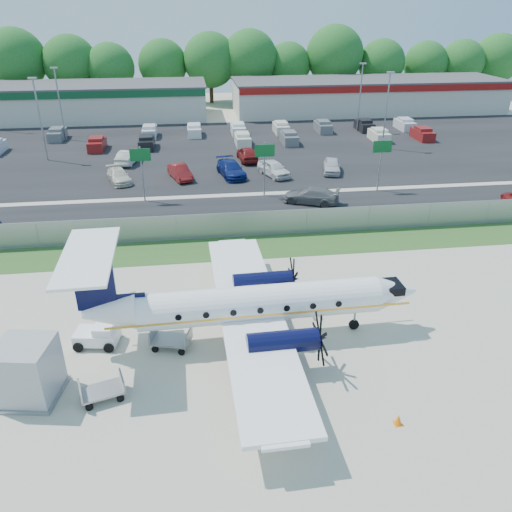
{
  "coord_description": "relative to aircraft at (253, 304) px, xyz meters",
  "views": [
    {
      "loc": [
        -3.52,
        -20.89,
        15.94
      ],
      "look_at": [
        0.0,
        6.0,
        2.3
      ],
      "focal_mm": 35.0,
      "sensor_mm": 36.0,
      "label": 1
    }
  ],
  "objects": [
    {
      "name": "ground",
      "position": [
        0.85,
        -0.86,
        -2.16
      ],
      "size": [
        170.0,
        170.0,
        0.0
      ],
      "primitive_type": "plane",
      "color": "beige",
      "rests_on": "ground"
    },
    {
      "name": "grass_verge",
      "position": [
        0.85,
        11.14,
        -2.15
      ],
      "size": [
        170.0,
        4.0,
        0.02
      ],
      "primitive_type": "cube",
      "color": "#2D561E",
      "rests_on": "ground"
    },
    {
      "name": "access_road",
      "position": [
        0.85,
        18.14,
        -2.15
      ],
      "size": [
        170.0,
        8.0,
        0.02
      ],
      "primitive_type": "cube",
      "color": "black",
      "rests_on": "ground"
    },
    {
      "name": "parking_lot",
      "position": [
        0.85,
        39.14,
        -2.15
      ],
      "size": [
        170.0,
        32.0,
        0.02
      ],
      "primitive_type": "cube",
      "color": "black",
      "rests_on": "ground"
    },
    {
      "name": "perimeter_fence",
      "position": [
        0.85,
        13.14,
        -1.15
      ],
      "size": [
        120.0,
        0.06,
        1.99
      ],
      "color": "gray",
      "rests_on": "ground"
    },
    {
      "name": "building_west",
      "position": [
        -23.15,
        61.13,
        0.47
      ],
      "size": [
        46.4,
        12.4,
        5.24
      ],
      "color": "beige",
      "rests_on": "ground"
    },
    {
      "name": "building_east",
      "position": [
        26.85,
        61.13,
        0.47
      ],
      "size": [
        44.4,
        12.4,
        5.24
      ],
      "color": "beige",
      "rests_on": "ground"
    },
    {
      "name": "sign_left",
      "position": [
        -7.15,
        22.05,
        1.45
      ],
      "size": [
        1.8,
        0.26,
        5.0
      ],
      "color": "gray",
      "rests_on": "ground"
    },
    {
      "name": "sign_mid",
      "position": [
        3.85,
        22.05,
        1.45
      ],
      "size": [
        1.8,
        0.26,
        5.0
      ],
      "color": "gray",
      "rests_on": "ground"
    },
    {
      "name": "sign_right",
      "position": [
        14.85,
        22.05,
        1.45
      ],
      "size": [
        1.8,
        0.26,
        5.0
      ],
      "color": "gray",
      "rests_on": "ground"
    },
    {
      "name": "light_pole_nw",
      "position": [
        -19.15,
        37.14,
        3.08
      ],
      "size": [
        0.9,
        0.35,
        9.09
      ],
      "color": "gray",
      "rests_on": "ground"
    },
    {
      "name": "light_pole_ne",
      "position": [
        20.85,
        37.14,
        3.08
      ],
      "size": [
        0.9,
        0.35,
        9.09
      ],
      "color": "gray",
      "rests_on": "ground"
    },
    {
      "name": "light_pole_sw",
      "position": [
        -19.15,
        47.14,
        3.08
      ],
      "size": [
        0.9,
        0.35,
        9.09
      ],
      "color": "gray",
      "rests_on": "ground"
    },
    {
      "name": "light_pole_se",
      "position": [
        20.85,
        47.14,
        3.08
      ],
      "size": [
        0.9,
        0.35,
        9.09
      ],
      "color": "gray",
      "rests_on": "ground"
    },
    {
      "name": "tree_line",
      "position": [
        0.85,
        73.14,
        -2.16
      ],
      "size": [
        112.0,
        6.0,
        14.0
      ],
      "primitive_type": null,
      "color": "#1C601D",
      "rests_on": "ground"
    },
    {
      "name": "aircraft",
      "position": [
        0.0,
        0.0,
        0.0
      ],
      "size": [
        17.94,
        17.72,
        5.59
      ],
      "color": "white",
      "rests_on": "ground"
    },
    {
      "name": "pushback_tug",
      "position": [
        -8.05,
        0.55,
        -1.59
      ],
      "size": [
        2.38,
        1.88,
        1.19
      ],
      "color": "white",
      "rests_on": "ground"
    },
    {
      "name": "baggage_cart_near",
      "position": [
        -4.3,
        -0.24,
        -1.67
      ],
      "size": [
        2.27,
        1.74,
        1.05
      ],
      "color": "gray",
      "rests_on": "ground"
    },
    {
      "name": "baggage_cart_far",
      "position": [
        -7.29,
        -3.67,
        -1.69
      ],
      "size": [
        2.17,
        1.65,
        1.01
      ],
      "color": "gray",
      "rests_on": "ground"
    },
    {
      "name": "service_container",
      "position": [
        -10.49,
        -3.06,
        -0.85
      ],
      "size": [
        2.93,
        2.93,
        2.81
      ],
      "color": "#A5A8AC",
      "rests_on": "ground"
    },
    {
      "name": "cone_nose",
      "position": [
        5.36,
        -6.91,
        -1.92
      ],
      "size": [
        0.35,
        0.35,
        0.5
      ],
      "color": "orange",
      "rests_on": "ground"
    },
    {
      "name": "cone_starboard_wing",
      "position": [
        -3.36,
        3.64,
        -1.89
      ],
      "size": [
        0.4,
        0.4,
        0.57
      ],
      "color": "orange",
      "rests_on": "ground"
    },
    {
      "name": "road_car_mid",
      "position": [
        7.71,
        19.57,
        -2.16
      ],
      "size": [
        5.37,
        3.88,
        1.45
      ],
      "primitive_type": "imported",
      "rotation": [
        0.0,
        0.0,
        -1.99
      ],
      "color": "#595B5E",
      "rests_on": "ground"
    },
    {
      "name": "parked_car_a",
      "position": [
        -10.09,
        27.96,
        -2.16
      ],
      "size": [
        3.19,
        4.88,
        1.31
      ],
      "primitive_type": "imported",
      "rotation": [
        0.0,
        0.0,
        0.32
      ],
      "color": "beige",
      "rests_on": "ground"
    },
    {
      "name": "parked_car_b",
      "position": [
        -3.99,
        28.26,
        -2.16
      ],
      "size": [
        2.82,
        4.65,
        1.45
      ],
      "primitive_type": "imported",
      "rotation": [
        0.0,
        0.0,
        0.32
      ],
      "color": "maroon",
      "rests_on": "ground"
    },
    {
      "name": "parked_car_c",
      "position": [
        1.27,
        28.48,
        -2.16
      ],
      "size": [
        3.14,
        5.65,
        1.55
      ],
      "primitive_type": "imported",
      "rotation": [
        0.0,
        0.0,
        0.19
      ],
      "color": "navy",
      "rests_on": "ground"
    },
    {
      "name": "parked_car_d",
      "position": [
        5.72,
        28.01,
        -2.16
      ],
      "size": [
        3.37,
        4.99,
        1.58
      ],
      "primitive_type": "imported",
      "rotation": [
        0.0,
        0.0,
        0.36
      ],
      "color": "silver",
      "rests_on": "ground"
    },
    {
      "name": "parked_car_e",
      "position": [
        12.03,
        28.36,
        -2.16
      ],
      "size": [
        2.73,
        4.61,
        1.47
      ],
      "primitive_type": "imported",
      "rotation": [
        0.0,
        0.0,
        -0.24
      ],
      "color": "silver",
      "rests_on": "ground"
    },
    {
      "name": "parked_car_f",
      "position": [
        -9.77,
        34.66,
        -2.16
      ],
      "size": [
        2.64,
        4.85,
        1.52
      ],
      "primitive_type": "imported",
      "rotation": [
        0.0,
        0.0,
        2.9
      ],
      "color": "beige",
      "rests_on": "ground"
    },
    {
      "name": "parked_car_g",
      "position": [
        3.61,
        33.94,
        -2.16
      ],
      "size": [
        2.27,
        4.86,
        1.61
      ],
      "primitive_type": "imported",
      "rotation": [
        0.0,
        0.0,
        3.22
      ],
      "color": "maroon",
      "rests_on": "ground"
    },
    {
      "name": "far_parking_rows",
      "position": [
        0.85,
        44.14,
        -2.16
      ],
      "size": [
        56.0,
        10.0,
        1.6
      ],
      "primitive_type": null,
      "color": "gray",
      "rests_on": "ground"
    }
  ]
}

